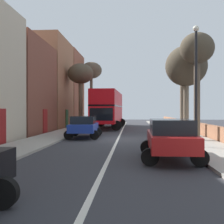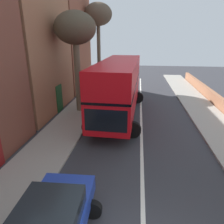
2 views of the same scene
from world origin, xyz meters
TOP-DOWN VIEW (x-y plane):
  - ground_plane at (0.00, 0.00)m, footprint 84.00×84.00m
  - road_centre_line at (0.00, 0.00)m, footprint 0.16×54.00m
  - sidewalk_left at (-4.90, 0.00)m, footprint 2.60×60.00m
  - sidewalk_right at (4.90, 0.00)m, footprint 2.60×60.00m
  - boundary_wall_right at (6.45, 0.00)m, footprint 0.36×54.00m
  - double_decker_bus at (-1.70, 11.47)m, footprint 3.81×10.33m
  - parked_car_blue_left_0 at (-2.50, 0.58)m, footprint 2.53×4.25m
  - parked_car_red_right_2 at (2.50, -8.04)m, footprint 2.45×4.17m
  - street_tree_right_1 at (5.13, -1.17)m, footprint 2.17×2.17m
  - street_tree_right_3 at (5.30, 4.72)m, footprint 2.58×2.58m
  - street_tree_left_4 at (-4.89, 12.07)m, footprint 2.96×2.96m
  - street_tree_right_5 at (5.02, 1.76)m, footprint 3.09×3.09m
  - street_tree_left_6 at (-5.12, 22.15)m, footprint 3.18×3.18m
  - lamppost_right at (4.30, -4.53)m, footprint 0.32×0.32m

SIDE VIEW (x-z plane):
  - ground_plane at x=0.00m, z-range 0.00..0.00m
  - road_centre_line at x=0.00m, z-range 0.00..0.01m
  - sidewalk_left at x=-4.90m, z-range 0.00..0.12m
  - sidewalk_right at x=4.90m, z-range 0.00..0.12m
  - boundary_wall_right at x=6.45m, z-range 0.00..0.99m
  - parked_car_blue_left_0 at x=-2.50m, z-range 0.11..1.70m
  - parked_car_red_right_2 at x=2.50m, z-range 0.11..1.75m
  - double_decker_bus at x=-1.70m, z-range 0.32..4.38m
  - lamppost_right at x=4.30m, z-range 0.65..6.96m
  - street_tree_right_5 at x=5.02m, z-range 1.90..8.61m
  - street_tree_right_1 at x=5.13m, z-range 2.30..9.17m
  - street_tree_right_3 at x=5.30m, z-range 2.26..9.42m
  - street_tree_left_4 at x=-4.89m, z-range 2.41..9.68m
  - street_tree_left_6 at x=-5.12m, z-range 3.27..12.48m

